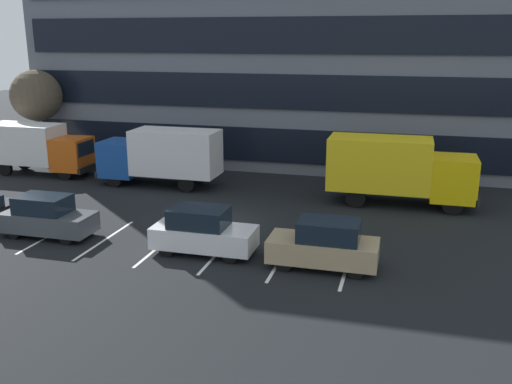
{
  "coord_description": "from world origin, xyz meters",
  "views": [
    {
      "loc": [
        9.05,
        -25.65,
        9.12
      ],
      "look_at": [
        1.71,
        1.33,
        1.4
      ],
      "focal_mm": 39.68,
      "sensor_mm": 36.0,
      "label": 1
    }
  ],
  "objects_px": {
    "suv_white": "(203,231)",
    "suv_tan": "(325,245)",
    "suv_charcoal": "(47,217)",
    "bare_tree": "(36,96)",
    "box_truck_blue": "(162,154)",
    "box_truck_yellow_all": "(398,168)",
    "box_truck_orange": "(37,146)"
  },
  "relations": [
    {
      "from": "box_truck_yellow_all",
      "to": "suv_tan",
      "type": "height_order",
      "value": "box_truck_yellow_all"
    },
    {
      "from": "suv_charcoal",
      "to": "suv_white",
      "type": "height_order",
      "value": "suv_white"
    },
    {
      "from": "box_truck_yellow_all",
      "to": "suv_white",
      "type": "height_order",
      "value": "box_truck_yellow_all"
    },
    {
      "from": "box_truck_blue",
      "to": "suv_tan",
      "type": "relative_size",
      "value": 1.73
    },
    {
      "from": "box_truck_yellow_all",
      "to": "box_truck_orange",
      "type": "bearing_deg",
      "value": 177.33
    },
    {
      "from": "box_truck_yellow_all",
      "to": "suv_tan",
      "type": "bearing_deg",
      "value": -104.36
    },
    {
      "from": "suv_tan",
      "to": "bare_tree",
      "type": "bearing_deg",
      "value": 148.78
    },
    {
      "from": "suv_tan",
      "to": "bare_tree",
      "type": "relative_size",
      "value": 0.65
    },
    {
      "from": "suv_charcoal",
      "to": "bare_tree",
      "type": "height_order",
      "value": "bare_tree"
    },
    {
      "from": "box_truck_blue",
      "to": "suv_white",
      "type": "height_order",
      "value": "box_truck_blue"
    },
    {
      "from": "box_truck_blue",
      "to": "bare_tree",
      "type": "relative_size",
      "value": 1.13
    },
    {
      "from": "suv_charcoal",
      "to": "suv_white",
      "type": "bearing_deg",
      "value": -0.76
    },
    {
      "from": "suv_charcoal",
      "to": "bare_tree",
      "type": "bearing_deg",
      "value": 126.1
    },
    {
      "from": "box_truck_blue",
      "to": "suv_charcoal",
      "type": "height_order",
      "value": "box_truck_blue"
    },
    {
      "from": "box_truck_blue",
      "to": "suv_tan",
      "type": "height_order",
      "value": "box_truck_blue"
    },
    {
      "from": "suv_white",
      "to": "suv_tan",
      "type": "bearing_deg",
      "value": -2.38
    },
    {
      "from": "bare_tree",
      "to": "box_truck_yellow_all",
      "type": "bearing_deg",
      "value": -9.0
    },
    {
      "from": "box_truck_blue",
      "to": "box_truck_orange",
      "type": "distance_m",
      "value": 9.49
    },
    {
      "from": "bare_tree",
      "to": "suv_charcoal",
      "type": "bearing_deg",
      "value": -53.9
    },
    {
      "from": "box_truck_yellow_all",
      "to": "box_truck_orange",
      "type": "xyz_separation_m",
      "value": [
        -23.81,
        1.11,
        -0.19
      ]
    },
    {
      "from": "box_truck_yellow_all",
      "to": "box_truck_orange",
      "type": "relative_size",
      "value": 1.1
    },
    {
      "from": "suv_charcoal",
      "to": "suv_white",
      "type": "xyz_separation_m",
      "value": [
        7.8,
        -0.1,
        0.03
      ]
    },
    {
      "from": "suv_charcoal",
      "to": "suv_tan",
      "type": "xyz_separation_m",
      "value": [
        13.12,
        -0.32,
        0.02
      ]
    },
    {
      "from": "box_truck_blue",
      "to": "bare_tree",
      "type": "xyz_separation_m",
      "value": [
        -11.3,
        3.65,
        2.97
      ]
    },
    {
      "from": "suv_charcoal",
      "to": "box_truck_blue",
      "type": "bearing_deg",
      "value": 82.49
    },
    {
      "from": "suv_white",
      "to": "suv_tan",
      "type": "height_order",
      "value": "suv_white"
    },
    {
      "from": "suv_tan",
      "to": "bare_tree",
      "type": "distance_m",
      "value": 27.31
    },
    {
      "from": "box_truck_yellow_all",
      "to": "suv_tan",
      "type": "xyz_separation_m",
      "value": [
        -2.54,
        -9.94,
        -1.14
      ]
    },
    {
      "from": "box_truck_blue",
      "to": "box_truck_orange",
      "type": "relative_size",
      "value": 1.05
    },
    {
      "from": "suv_white",
      "to": "suv_tan",
      "type": "distance_m",
      "value": 5.33
    },
    {
      "from": "suv_white",
      "to": "suv_tan",
      "type": "relative_size",
      "value": 1.0
    },
    {
      "from": "box_truck_yellow_all",
      "to": "suv_charcoal",
      "type": "height_order",
      "value": "box_truck_yellow_all"
    }
  ]
}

